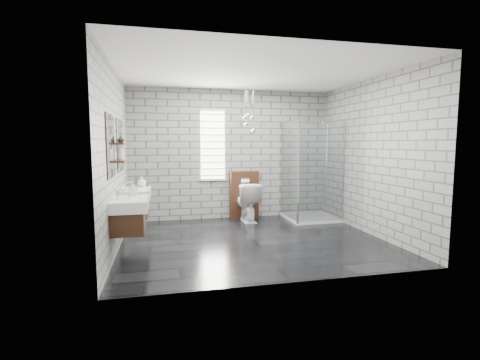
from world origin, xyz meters
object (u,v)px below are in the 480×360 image
object	(u,v)px
vanity_left	(127,206)
toilet	(247,202)
shower_enclosure	(309,196)
vanity_right	(133,195)
cistern_panel	(244,195)

from	to	relation	value
vanity_left	toilet	bearing A→B (deg)	43.54
shower_enclosure	toilet	distance (m)	1.28
vanity_right	shower_enclosure	bearing A→B (deg)	12.76
shower_enclosure	toilet	size ratio (longest dim) A/B	2.58
vanity_left	toilet	xyz separation A→B (m)	(2.16, 2.05, -0.36)
vanity_left	cistern_panel	xyz separation A→B (m)	(2.16, 2.31, -0.26)
shower_enclosure	cistern_panel	bearing A→B (deg)	157.49
shower_enclosure	toilet	world-z (taller)	shower_enclosure
vanity_right	cistern_panel	size ratio (longest dim) A/B	1.57
vanity_left	cistern_panel	size ratio (longest dim) A/B	1.57
cistern_panel	shower_enclosure	distance (m)	1.35
vanity_left	shower_enclosure	bearing A→B (deg)	27.73
cistern_panel	toilet	xyz separation A→B (m)	(0.00, -0.26, -0.11)
vanity_right	shower_enclosure	size ratio (longest dim) A/B	0.77
vanity_left	cistern_panel	world-z (taller)	vanity_left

